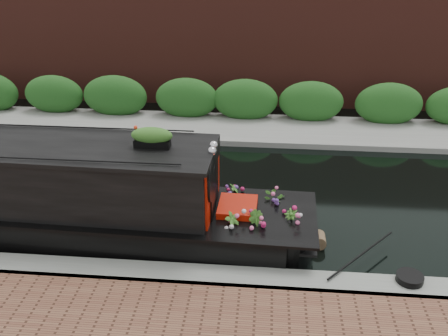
{
  "coord_description": "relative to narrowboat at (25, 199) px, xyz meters",
  "views": [
    {
      "loc": [
        2.85,
        -10.44,
        5.94
      ],
      "look_at": [
        1.95,
        -0.6,
        1.07
      ],
      "focal_mm": 40.0,
      "sensor_mm": 36.0,
      "label": 1
    }
  ],
  "objects": [
    {
      "name": "far_hedge",
      "position": [
        2.08,
        6.96,
        -0.8
      ],
      "size": [
        40.0,
        1.1,
        2.8
      ],
      "primitive_type": "cube",
      "color": "#1F511B",
      "rests_on": "ground"
    },
    {
      "name": "far_bank_path",
      "position": [
        2.08,
        6.06,
        -0.8
      ],
      "size": [
        40.0,
        2.4,
        0.34
      ],
      "primitive_type": "cube",
      "color": "gray",
      "rests_on": "ground"
    },
    {
      "name": "ground",
      "position": [
        2.08,
        1.86,
        -0.8
      ],
      "size": [
        80.0,
        80.0,
        0.0
      ],
      "primitive_type": "plane",
      "color": "black",
      "rests_on": "ground"
    },
    {
      "name": "rope_fender",
      "position": [
        6.08,
        0.0,
        -0.65
      ],
      "size": [
        0.29,
        0.35,
        0.29
      ],
      "primitive_type": "cylinder",
      "rotation": [
        1.57,
        0.0,
        0.0
      ],
      "color": "brown",
      "rests_on": "ground"
    },
    {
      "name": "near_bank_coping",
      "position": [
        2.08,
        -1.44,
        -0.8
      ],
      "size": [
        40.0,
        0.6,
        0.5
      ],
      "primitive_type": "cube",
      "color": "gray",
      "rests_on": "ground"
    },
    {
      "name": "narrowboat",
      "position": [
        0.0,
        0.0,
        0.0
      ],
      "size": [
        11.47,
        2.33,
        2.69
      ],
      "rotation": [
        0.0,
        0.0,
        -0.03
      ],
      "color": "black",
      "rests_on": "ground"
    },
    {
      "name": "far_brick_wall",
      "position": [
        2.08,
        9.06,
        -0.8
      ],
      "size": [
        40.0,
        1.0,
        8.0
      ],
      "primitive_type": "cube",
      "color": "#4D211A",
      "rests_on": "ground"
    },
    {
      "name": "coiled_mooring_rope",
      "position": [
        7.56,
        -1.29,
        -0.49
      ],
      "size": [
        0.48,
        0.48,
        0.12
      ],
      "primitive_type": "cylinder",
      "color": "black",
      "rests_on": "near_bank_coping"
    }
  ]
}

